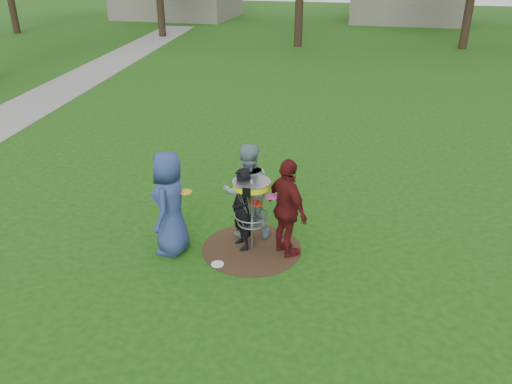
% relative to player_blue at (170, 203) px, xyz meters
% --- Properties ---
extents(ground, '(100.00, 100.00, 0.00)m').
position_rel_player_blue_xyz_m(ground, '(1.35, 0.38, -0.94)').
color(ground, '#19470F').
rests_on(ground, ground).
extents(dirt_patch, '(1.80, 1.80, 0.01)m').
position_rel_player_blue_xyz_m(dirt_patch, '(1.35, 0.38, -0.94)').
color(dirt_patch, '#47331E').
rests_on(dirt_patch, ground).
extents(concrete_path, '(7.75, 39.92, 0.02)m').
position_rel_player_blue_xyz_m(concrete_path, '(-8.65, 8.38, -0.93)').
color(concrete_path, '#9E9E99').
rests_on(concrete_path, ground).
extents(player_blue, '(0.66, 0.96, 1.88)m').
position_rel_player_blue_xyz_m(player_blue, '(0.00, 0.00, 0.00)').
color(player_blue, navy).
rests_on(player_blue, ground).
extents(player_black, '(0.63, 0.67, 1.53)m').
position_rel_player_blue_xyz_m(player_black, '(1.17, 0.41, -0.17)').
color(player_black, black).
rests_on(player_black, ground).
extents(player_grey, '(1.08, 0.97, 1.83)m').
position_rel_player_blue_xyz_m(player_grey, '(1.15, 0.84, -0.02)').
color(player_grey, '#7A949D').
rests_on(player_grey, ground).
extents(player_maroon, '(1.05, 1.05, 1.79)m').
position_rel_player_blue_xyz_m(player_maroon, '(1.98, 0.38, -0.04)').
color(player_maroon, '#551314').
rests_on(player_maroon, ground).
extents(disc_on_grass, '(0.22, 0.22, 0.02)m').
position_rel_player_blue_xyz_m(disc_on_grass, '(0.91, -0.26, -0.93)').
color(disc_on_grass, white).
rests_on(disc_on_grass, ground).
extents(disc_golf_basket, '(0.66, 0.67, 1.38)m').
position_rel_player_blue_xyz_m(disc_golf_basket, '(1.35, 0.38, 0.08)').
color(disc_golf_basket, '#9EA0A5').
rests_on(disc_golf_basket, ground).
extents(held_discs, '(1.65, 0.73, 0.23)m').
position_rel_player_blue_xyz_m(held_discs, '(1.17, 0.35, 0.14)').
color(held_discs, yellow).
rests_on(held_discs, ground).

